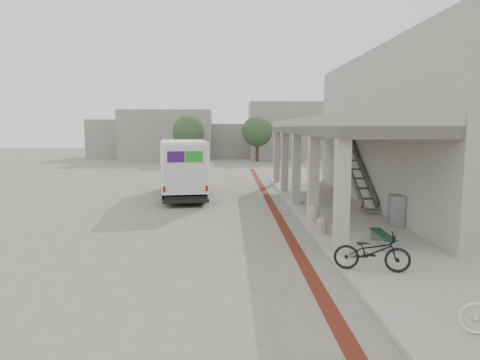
{
  "coord_description": "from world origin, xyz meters",
  "views": [
    {
      "loc": [
        -1.02,
        -15.06,
        3.65
      ],
      "look_at": [
        -0.58,
        1.42,
        1.6
      ],
      "focal_mm": 32.0,
      "sensor_mm": 36.0,
      "label": 1
    }
  ],
  "objects_px": {
    "utility_cabinet": "(396,210)",
    "fedex_truck": "(183,167)",
    "bicycle_black": "(372,252)",
    "bench": "(383,237)"
  },
  "relations": [
    {
      "from": "utility_cabinet",
      "to": "fedex_truck",
      "type": "bearing_deg",
      "value": 150.29
    },
    {
      "from": "fedex_truck",
      "to": "utility_cabinet",
      "type": "height_order",
      "value": "fedex_truck"
    },
    {
      "from": "fedex_truck",
      "to": "utility_cabinet",
      "type": "bearing_deg",
      "value": -49.35
    },
    {
      "from": "fedex_truck",
      "to": "bicycle_black",
      "type": "distance_m",
      "value": 13.65
    },
    {
      "from": "fedex_truck",
      "to": "bicycle_black",
      "type": "xyz_separation_m",
      "value": [
        5.9,
        -12.27,
        -0.97
      ]
    },
    {
      "from": "utility_cabinet",
      "to": "bicycle_black",
      "type": "height_order",
      "value": "utility_cabinet"
    },
    {
      "from": "utility_cabinet",
      "to": "bicycle_black",
      "type": "xyz_separation_m",
      "value": [
        -2.5,
        -4.79,
        -0.07
      ]
    },
    {
      "from": "fedex_truck",
      "to": "utility_cabinet",
      "type": "distance_m",
      "value": 11.29
    },
    {
      "from": "bench",
      "to": "utility_cabinet",
      "type": "relative_size",
      "value": 1.44
    },
    {
      "from": "fedex_truck",
      "to": "bench",
      "type": "bearing_deg",
      "value": -63.04
    }
  ]
}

